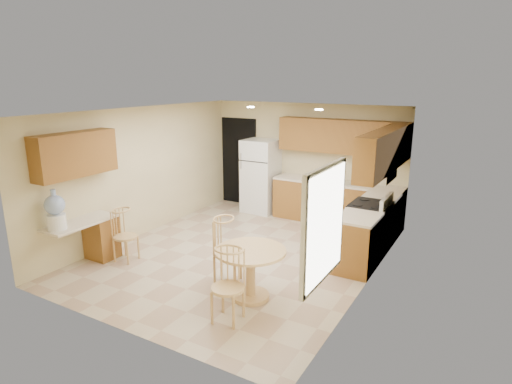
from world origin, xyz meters
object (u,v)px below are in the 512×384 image
Objects in this scene: chair_desk at (121,232)px; water_crock at (55,211)px; refrigerator at (261,176)px; chair_table_b at (223,282)px; chair_table_a at (224,246)px; dining_table at (251,267)px; stove at (369,228)px.

water_crock is (-0.45, -0.83, 0.51)m from chair_desk.
refrigerator is 3.75m from chair_desk.
chair_table_b is at bearing -66.10° from refrigerator.
chair_table_a reaches higher than chair_desk.
refrigerator is 1.88× the size of chair_desk.
chair_table_a is (-0.55, 0.15, 0.14)m from dining_table.
chair_desk is 1.08m from water_crock.
stove is at bearing 130.57° from chair_table_a.
refrigerator is 2.67× the size of water_crock.
stove reaches higher than chair_table_b.
chair_table_a is (-1.52, -2.29, 0.15)m from stove.
chair_desk is at bearing -100.55° from chair_table_a.
dining_table is 1.03× the size of chair_table_b.
stove is at bearing -22.99° from refrigerator.
water_crock is (-2.40, -1.01, 0.44)m from chair_table_a.
refrigerator is 1.75× the size of chair_table_b.
dining_table is at bearing -93.33° from chair_table_b.
chair_table_b is (0.05, -0.74, 0.11)m from dining_table.
chair_desk is at bearing 61.66° from water_crock.
chair_desk is at bearing -144.64° from stove.
stove is 1.08× the size of chair_table_a.
chair_table_a is 1.96m from chair_desk.
water_crock reaches higher than chair_table_b.
dining_table is at bearing 58.66° from chair_table_a.
stove is at bearing 118.82° from chair_desk.
chair_table_b reaches higher than chair_desk.
chair_desk is (-3.47, -2.47, 0.08)m from stove.
chair_table_a is 2.64m from water_crock.
refrigerator reaches higher than dining_table.
chair_desk is at bearing -22.89° from chair_table_b.
refrigerator is 4.14m from dining_table.
chair_table_b is 1.08× the size of chair_desk.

